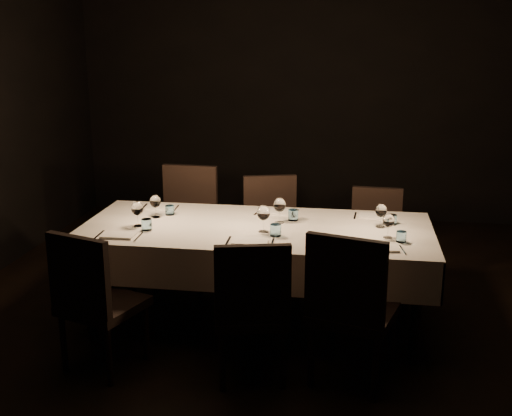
% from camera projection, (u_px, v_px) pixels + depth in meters
% --- Properties ---
extents(room, '(5.01, 6.01, 3.01)m').
position_uv_depth(room, '(256.00, 125.00, 4.43)').
color(room, black).
rests_on(room, ground).
extents(dining_table, '(2.52, 1.12, 0.76)m').
position_uv_depth(dining_table, '(256.00, 236.00, 4.65)').
color(dining_table, black).
rests_on(dining_table, ground).
extents(chair_near_left, '(0.58, 0.58, 0.94)m').
position_uv_depth(chair_near_left, '(93.00, 296.00, 4.01)').
color(chair_near_left, black).
rests_on(chair_near_left, ground).
extents(place_setting_near_left, '(0.33, 0.41, 0.18)m').
position_uv_depth(place_setting_near_left, '(134.00, 220.00, 4.52)').
color(place_setting_near_left, silver).
rests_on(place_setting_near_left, dining_table).
extents(chair_near_center, '(0.54, 0.54, 0.94)m').
position_uv_depth(chair_near_center, '(252.00, 305.00, 3.89)').
color(chair_near_center, black).
rests_on(chair_near_center, ground).
extents(place_setting_near_center, '(0.35, 0.41, 0.19)m').
position_uv_depth(place_setting_near_center, '(262.00, 226.00, 4.39)').
color(place_setting_near_center, silver).
rests_on(place_setting_near_center, dining_table).
extents(chair_near_right, '(0.59, 0.59, 1.00)m').
position_uv_depth(chair_near_right, '(350.00, 304.00, 3.84)').
color(chair_near_right, black).
rests_on(chair_near_right, ground).
extents(place_setting_near_right, '(0.32, 0.39, 0.17)m').
position_uv_depth(place_setting_near_right, '(390.00, 233.00, 4.26)').
color(place_setting_near_right, silver).
rests_on(place_setting_near_right, dining_table).
extents(chair_far_left, '(0.51, 0.51, 1.00)m').
position_uv_depth(chair_far_left, '(187.00, 220.00, 5.55)').
color(chair_far_left, black).
rests_on(chair_far_left, ground).
extents(place_setting_far_left, '(0.31, 0.40, 0.17)m').
position_uv_depth(place_setting_far_left, '(160.00, 205.00, 4.93)').
color(place_setting_far_left, silver).
rests_on(place_setting_far_left, dining_table).
extents(chair_far_center, '(0.56, 0.56, 0.94)m').
position_uv_depth(chair_far_center, '(272.00, 227.00, 5.43)').
color(chair_far_center, black).
rests_on(chair_far_center, ground).
extents(place_setting_far_center, '(0.35, 0.41, 0.19)m').
position_uv_depth(place_setting_far_center, '(282.00, 210.00, 4.79)').
color(place_setting_far_center, silver).
rests_on(place_setting_far_center, dining_table).
extents(chair_far_right, '(0.44, 0.44, 0.87)m').
position_uv_depth(chair_far_right, '(375.00, 235.00, 5.34)').
color(chair_far_right, black).
rests_on(chair_far_right, ground).
extents(place_setting_far_right, '(0.31, 0.40, 0.17)m').
position_uv_depth(place_setting_far_right, '(381.00, 215.00, 4.68)').
color(place_setting_far_right, silver).
rests_on(place_setting_far_right, dining_table).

